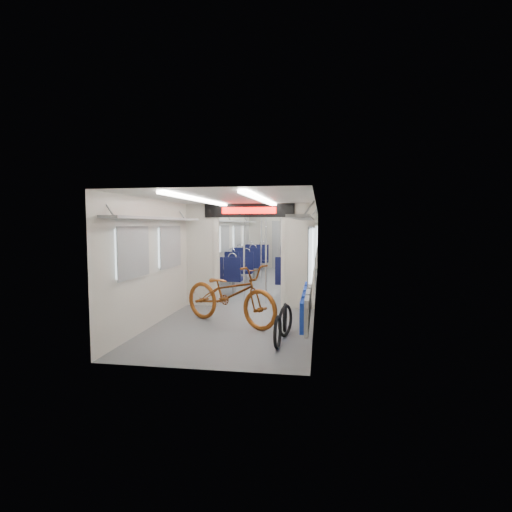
{
  "coord_description": "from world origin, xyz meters",
  "views": [
    {
      "loc": [
        1.55,
        -10.77,
        1.84
      ],
      "look_at": [
        0.11,
        -1.82,
        1.13
      ],
      "focal_mm": 28.0,
      "sensor_mm": 36.0,
      "label": 1
    }
  ],
  "objects_px": {
    "bike_hoop_b": "(285,322)",
    "stanchion_far_left": "(261,247)",
    "flip_bench": "(307,304)",
    "stanchion_near_left": "(244,253)",
    "seat_bay_near_left": "(232,270)",
    "seat_bay_far_left": "(252,259)",
    "seat_bay_far_right": "(303,261)",
    "stanchion_far_right": "(281,246)",
    "bike_hoop_c": "(285,319)",
    "stanchion_near_right": "(266,254)",
    "seat_bay_near_right": "(297,271)",
    "bicycle": "(230,294)",
    "bike_hoop_a": "(278,334)"
  },
  "relations": [
    {
      "from": "seat_bay_near_left",
      "to": "stanchion_far_right",
      "type": "bearing_deg",
      "value": 49.0
    },
    {
      "from": "seat_bay_near_left",
      "to": "seat_bay_far_right",
      "type": "bearing_deg",
      "value": 60.46
    },
    {
      "from": "bicycle",
      "to": "flip_bench",
      "type": "xyz_separation_m",
      "value": [
        1.43,
        -0.8,
        0.02
      ]
    },
    {
      "from": "flip_bench",
      "to": "bike_hoop_b",
      "type": "xyz_separation_m",
      "value": [
        -0.35,
        0.13,
        -0.33
      ]
    },
    {
      "from": "seat_bay_near_right",
      "to": "stanchion_near_right",
      "type": "xyz_separation_m",
      "value": [
        -0.62,
        -1.76,
        0.58
      ]
    },
    {
      "from": "flip_bench",
      "to": "seat_bay_far_left",
      "type": "relative_size",
      "value": 0.9
    },
    {
      "from": "flip_bench",
      "to": "stanchion_near_right",
      "type": "height_order",
      "value": "stanchion_near_right"
    },
    {
      "from": "bicycle",
      "to": "seat_bay_near_right",
      "type": "relative_size",
      "value": 0.95
    },
    {
      "from": "seat_bay_far_left",
      "to": "stanchion_near_right",
      "type": "bearing_deg",
      "value": -76.84
    },
    {
      "from": "bike_hoop_b",
      "to": "bike_hoop_c",
      "type": "relative_size",
      "value": 1.08
    },
    {
      "from": "seat_bay_far_right",
      "to": "stanchion_near_right",
      "type": "relative_size",
      "value": 0.83
    },
    {
      "from": "bike_hoop_a",
      "to": "stanchion_far_right",
      "type": "distance_m",
      "value": 6.86
    },
    {
      "from": "bike_hoop_a",
      "to": "bike_hoop_c",
      "type": "distance_m",
      "value": 0.95
    },
    {
      "from": "flip_bench",
      "to": "bike_hoop_a",
      "type": "distance_m",
      "value": 0.75
    },
    {
      "from": "bike_hoop_c",
      "to": "flip_bench",
      "type": "bearing_deg",
      "value": -48.65
    },
    {
      "from": "bike_hoop_c",
      "to": "seat_bay_far_right",
      "type": "height_order",
      "value": "seat_bay_far_right"
    },
    {
      "from": "stanchion_far_left",
      "to": "seat_bay_far_left",
      "type": "bearing_deg",
      "value": 107.48
    },
    {
      "from": "bike_hoop_a",
      "to": "seat_bay_near_left",
      "type": "bearing_deg",
      "value": 109.44
    },
    {
      "from": "seat_bay_near_left",
      "to": "stanchion_near_left",
      "type": "distance_m",
      "value": 1.95
    },
    {
      "from": "bicycle",
      "to": "stanchion_far_left",
      "type": "relative_size",
      "value": 0.93
    },
    {
      "from": "bicycle",
      "to": "seat_bay_far_left",
      "type": "relative_size",
      "value": 0.92
    },
    {
      "from": "bike_hoop_c",
      "to": "stanchion_near_left",
      "type": "bearing_deg",
      "value": 114.69
    },
    {
      "from": "seat_bay_near_left",
      "to": "stanchion_near_right",
      "type": "distance_m",
      "value": 2.42
    },
    {
      "from": "bicycle",
      "to": "seat_bay_far_left",
      "type": "xyz_separation_m",
      "value": [
        -0.86,
        7.37,
        0.01
      ]
    },
    {
      "from": "flip_bench",
      "to": "stanchion_near_left",
      "type": "bearing_deg",
      "value": 117.44
    },
    {
      "from": "stanchion_near_left",
      "to": "stanchion_far_right",
      "type": "bearing_deg",
      "value": 79.8
    },
    {
      "from": "bike_hoop_b",
      "to": "stanchion_near_right",
      "type": "bearing_deg",
      "value": 104.32
    },
    {
      "from": "seat_bay_near_right",
      "to": "flip_bench",
      "type": "bearing_deg",
      "value": -84.78
    },
    {
      "from": "bike_hoop_b",
      "to": "seat_bay_near_left",
      "type": "bearing_deg",
      "value": 112.49
    },
    {
      "from": "seat_bay_far_left",
      "to": "seat_bay_far_right",
      "type": "relative_size",
      "value": 1.21
    },
    {
      "from": "bike_hoop_b",
      "to": "stanchion_far_left",
      "type": "height_order",
      "value": "stanchion_far_left"
    },
    {
      "from": "bike_hoop_b",
      "to": "seat_bay_near_left",
      "type": "relative_size",
      "value": 0.26
    },
    {
      "from": "stanchion_far_left",
      "to": "flip_bench",
      "type": "bearing_deg",
      "value": -75.0
    },
    {
      "from": "bike_hoop_b",
      "to": "stanchion_far_right",
      "type": "xyz_separation_m",
      "value": [
        -0.68,
        6.12,
        0.9
      ]
    },
    {
      "from": "bike_hoop_c",
      "to": "stanchion_near_right",
      "type": "bearing_deg",
      "value": 105.33
    },
    {
      "from": "stanchion_near_right",
      "to": "flip_bench",
      "type": "bearing_deg",
      "value": -69.81
    },
    {
      "from": "seat_bay_far_right",
      "to": "stanchion_far_right",
      "type": "xyz_separation_m",
      "value": [
        -0.62,
        -1.86,
        0.63
      ]
    },
    {
      "from": "seat_bay_near_left",
      "to": "seat_bay_far_right",
      "type": "height_order",
      "value": "seat_bay_near_left"
    },
    {
      "from": "seat_bay_near_left",
      "to": "stanchion_far_left",
      "type": "distance_m",
      "value": 1.54
    },
    {
      "from": "bicycle",
      "to": "seat_bay_far_left",
      "type": "distance_m",
      "value": 7.42
    },
    {
      "from": "stanchion_far_left",
      "to": "seat_bay_near_left",
      "type": "bearing_deg",
      "value": -117.76
    },
    {
      "from": "bike_hoop_c",
      "to": "seat_bay_far_right",
      "type": "xyz_separation_m",
      "value": [
        -0.03,
        7.67,
        0.3
      ]
    },
    {
      "from": "bike_hoop_c",
      "to": "stanchion_near_right",
      "type": "height_order",
      "value": "stanchion_near_right"
    },
    {
      "from": "bike_hoop_b",
      "to": "stanchion_far_left",
      "type": "relative_size",
      "value": 0.23
    },
    {
      "from": "seat_bay_near_left",
      "to": "seat_bay_far_left",
      "type": "relative_size",
      "value": 0.91
    },
    {
      "from": "bike_hoop_a",
      "to": "bike_hoop_b",
      "type": "height_order",
      "value": "bike_hoop_b"
    },
    {
      "from": "seat_bay_near_left",
      "to": "seat_bay_far_right",
      "type": "xyz_separation_m",
      "value": [
        1.87,
        3.3,
        -0.02
      ]
    },
    {
      "from": "bicycle",
      "to": "seat_bay_near_right",
      "type": "height_order",
      "value": "seat_bay_near_right"
    },
    {
      "from": "seat_bay_near_right",
      "to": "stanchion_near_left",
      "type": "bearing_deg",
      "value": -128.43
    },
    {
      "from": "bike_hoop_b",
      "to": "stanchion_far_left",
      "type": "distance_m",
      "value": 6.14
    }
  ]
}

